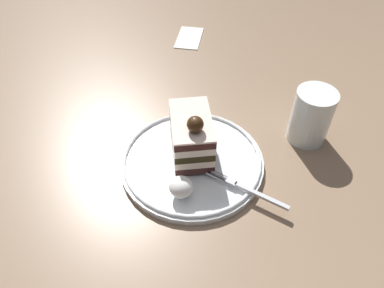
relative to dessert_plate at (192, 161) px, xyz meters
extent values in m
plane|color=#856A52|center=(0.01, 0.01, -0.01)|extent=(2.40, 2.40, 0.00)
cylinder|color=white|center=(0.00, 0.00, 0.00)|extent=(0.22, 0.22, 0.01)
torus|color=white|center=(0.00, 0.00, 0.00)|extent=(0.21, 0.21, 0.01)
cube|color=#381D19|center=(-0.01, -0.01, 0.01)|extent=(0.11, 0.11, 0.01)
cube|color=#FCDABF|center=(-0.01, -0.01, 0.03)|extent=(0.11, 0.11, 0.01)
cube|color=black|center=(-0.01, -0.01, 0.04)|extent=(0.11, 0.11, 0.01)
cube|color=#F3E3CE|center=(-0.01, -0.01, 0.05)|extent=(0.11, 0.11, 0.01)
cube|color=#361915|center=(-0.01, -0.01, 0.06)|extent=(0.11, 0.11, 0.01)
cube|color=#F7DCCC|center=(-0.01, -0.01, 0.07)|extent=(0.11, 0.11, 0.00)
sphere|color=#3A2411|center=(0.00, 0.01, 0.09)|extent=(0.02, 0.02, 0.02)
ellipsoid|color=white|center=(0.06, 0.03, 0.02)|extent=(0.03, 0.03, 0.03)
cube|color=silver|center=(0.00, 0.12, 0.01)|extent=(0.01, 0.08, 0.00)
cube|color=silver|center=(0.01, 0.08, 0.01)|extent=(0.01, 0.02, 0.00)
cube|color=silver|center=(0.00, 0.05, 0.01)|extent=(0.00, 0.03, 0.00)
cube|color=silver|center=(0.01, 0.05, 0.01)|extent=(0.00, 0.03, 0.00)
cube|color=silver|center=(0.01, 0.05, 0.01)|extent=(0.00, 0.03, 0.00)
cube|color=silver|center=(0.01, 0.05, 0.01)|extent=(0.00, 0.03, 0.00)
cylinder|color=white|center=(-0.16, 0.11, 0.04)|extent=(0.06, 0.06, 0.09)
cylinder|color=silver|center=(-0.16, 0.11, 0.02)|extent=(0.06, 0.06, 0.05)
cube|color=white|center=(-0.30, -0.24, -0.01)|extent=(0.11, 0.09, 0.00)
camera|label=1|loc=(0.30, 0.23, 0.42)|focal=33.95mm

